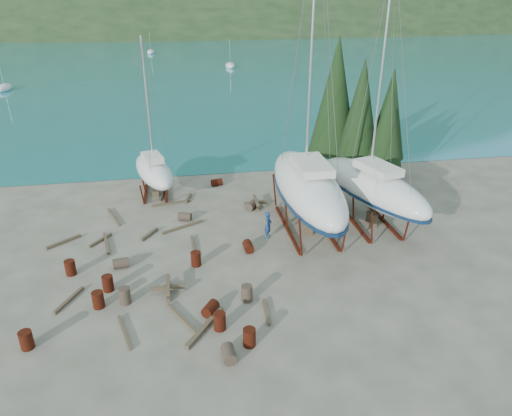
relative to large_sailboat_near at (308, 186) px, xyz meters
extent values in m
plane|color=#585145|center=(-5.86, -3.67, -3.09)|extent=(600.00, 600.00, 0.00)
plane|color=teal|center=(-5.86, 311.33, -3.09)|extent=(700.00, 700.00, 0.00)
ellipsoid|color=black|center=(-5.86, 316.33, -3.09)|extent=(800.00, 360.00, 110.00)
cube|color=beige|center=(-65.86, 186.33, -1.09)|extent=(6.00, 5.00, 4.00)
cube|color=#A54C2D|center=(-65.86, 186.33, 1.71)|extent=(6.60, 5.60, 1.60)
cube|color=beige|center=(-25.86, 186.33, -1.09)|extent=(6.00, 5.00, 4.00)
cube|color=#A54C2D|center=(-25.86, 186.33, 1.71)|extent=(6.60, 5.60, 1.60)
cube|color=beige|center=(24.14, 186.33, -1.09)|extent=(6.00, 5.00, 4.00)
cube|color=#A54C2D|center=(24.14, 186.33, 1.71)|extent=(6.60, 5.60, 1.60)
cylinder|color=black|center=(6.64, 8.33, -2.29)|extent=(0.36, 0.36, 1.60)
cone|color=black|center=(6.64, 8.33, 2.71)|extent=(3.60, 3.60, 8.40)
cylinder|color=black|center=(8.14, 6.33, -2.41)|extent=(0.36, 0.36, 1.36)
cone|color=black|center=(8.14, 6.33, 1.84)|extent=(3.06, 3.06, 7.14)
cylinder|color=black|center=(5.14, 10.33, -2.17)|extent=(0.36, 0.36, 1.84)
cone|color=black|center=(5.14, 10.33, 3.58)|extent=(4.14, 4.14, 9.66)
cylinder|color=black|center=(9.64, 9.33, -2.37)|extent=(0.36, 0.36, 1.44)
cone|color=black|center=(9.64, 9.33, 2.13)|extent=(3.24, 3.24, 7.56)
ellipsoid|color=silver|center=(-35.86, 56.33, -2.71)|extent=(2.00, 5.00, 1.40)
cylinder|color=silver|center=(-35.86, 56.33, 0.14)|extent=(0.08, 0.08, 5.00)
ellipsoid|color=silver|center=(4.14, 76.33, -2.71)|extent=(2.00, 5.00, 1.40)
cylinder|color=silver|center=(4.14, 76.33, 0.14)|extent=(0.08, 0.08, 5.00)
ellipsoid|color=silver|center=(-13.86, 106.33, -2.71)|extent=(2.00, 5.00, 1.40)
cylinder|color=silver|center=(-13.86, 106.33, 0.14)|extent=(0.08, 0.08, 5.00)
ellipsoid|color=silver|center=(0.00, 0.02, -0.04)|extent=(3.62, 12.21, 2.85)
cube|color=#0C213E|center=(0.00, -0.59, -1.02)|extent=(0.26, 2.20, 1.00)
cube|color=silver|center=(0.00, -0.59, 1.63)|extent=(1.98, 3.67, 0.50)
cylinder|color=silver|center=(0.00, 0.63, 8.80)|extent=(0.14, 0.14, 14.63)
cube|color=#561A0E|center=(-1.24, 0.02, -2.99)|extent=(0.18, 6.71, 0.20)
cube|color=#561A0E|center=(1.24, 0.02, -2.99)|extent=(0.18, 6.71, 0.20)
cube|color=brown|center=(0.00, -0.59, -2.53)|extent=(0.50, 0.80, 1.13)
ellipsoid|color=silver|center=(4.54, 0.21, -0.41)|extent=(5.81, 10.96, 2.49)
cube|color=#0C213E|center=(4.54, -0.32, -1.21)|extent=(0.76, 1.89, 1.00)
cube|color=silver|center=(4.54, -0.32, 1.08)|extent=(2.48, 3.50, 0.50)
cylinder|color=silver|center=(4.54, 0.73, 7.24)|extent=(0.14, 0.14, 12.62)
cube|color=#561A0E|center=(3.47, 0.21, -2.99)|extent=(0.18, 5.79, 0.20)
cube|color=#561A0E|center=(5.61, 0.21, -2.99)|extent=(0.18, 5.79, 0.20)
cube|color=brown|center=(4.54, -0.32, -2.62)|extent=(0.50, 0.80, 0.93)
ellipsoid|color=silver|center=(-10.07, 7.89, -1.20)|extent=(4.21, 7.70, 1.89)
cube|color=#0C213E|center=(-10.07, 7.52, -1.70)|extent=(0.60, 1.34, 1.00)
cube|color=silver|center=(-10.07, 7.52, -0.01)|extent=(1.82, 2.47, 0.50)
cylinder|color=silver|center=(-10.07, 8.26, 4.25)|extent=(0.14, 0.14, 8.82)
cube|color=#561A0E|center=(-10.88, 7.89, -2.99)|extent=(0.18, 4.04, 0.20)
cube|color=#561A0E|center=(-9.26, 7.89, -2.99)|extent=(0.18, 4.04, 0.20)
cube|color=brown|center=(-10.07, 7.52, -2.87)|extent=(0.50, 0.80, 0.44)
imported|color=navy|center=(-2.71, -0.78, -2.19)|extent=(0.66, 0.78, 1.80)
cylinder|color=#561A0E|center=(-15.25, -9.00, -2.65)|extent=(0.58, 0.58, 0.88)
cylinder|color=#2D2823|center=(-6.52, -11.21, -2.80)|extent=(0.63, 0.91, 0.58)
cylinder|color=#561A0E|center=(-6.69, -9.19, -2.65)|extent=(0.58, 0.58, 0.88)
cylinder|color=#561A0E|center=(-5.16, 8.66, -2.80)|extent=(0.98, 0.75, 0.58)
cylinder|color=#561A0E|center=(-4.25, -2.23, -2.80)|extent=(0.62, 0.91, 0.58)
cylinder|color=#561A0E|center=(-5.50, -10.51, -2.65)|extent=(0.58, 0.58, 0.88)
cylinder|color=#561A0E|center=(-14.48, -3.14, -2.65)|extent=(0.58, 0.58, 0.88)
cylinder|color=#2D2823|center=(-7.96, 2.64, -2.80)|extent=(1.01, 0.82, 0.58)
cylinder|color=#561A0E|center=(-12.22, -5.08, -2.65)|extent=(0.58, 0.58, 0.88)
cylinder|color=#2D2823|center=(-3.09, 3.69, -2.80)|extent=(0.97, 1.05, 0.58)
cylinder|color=#561A0E|center=(-7.04, -7.96, -2.80)|extent=(0.97, 1.05, 0.58)
cylinder|color=#561A0E|center=(-12.53, -6.48, -2.65)|extent=(0.58, 0.58, 0.88)
cylinder|color=#561A0E|center=(-7.50, -3.38, -2.65)|extent=(0.58, 0.58, 0.88)
cylinder|color=#2D2823|center=(-11.77, -2.88, -2.80)|extent=(0.94, 0.68, 0.58)
cylinder|color=#2D2823|center=(-11.24, -6.36, -2.65)|extent=(0.58, 0.58, 0.88)
cylinder|color=#2D2823|center=(-5.10, -7.22, -2.65)|extent=(0.58, 0.58, 0.88)
cube|color=brown|center=(-8.88, 5.57, -3.02)|extent=(2.91, 0.72, 0.14)
cube|color=brown|center=(1.65, -1.79, -2.99)|extent=(0.98, 1.50, 0.19)
cube|color=brown|center=(-15.63, 0.69, -3.00)|extent=(1.91, 1.56, 0.19)
cube|color=brown|center=(-11.10, -8.75, -3.02)|extent=(0.87, 2.47, 0.15)
cube|color=brown|center=(-13.38, 0.50, -3.01)|extent=(1.28, 1.62, 0.17)
cube|color=brown|center=(-8.38, -8.34, -3.01)|extent=(1.58, 2.72, 0.16)
cube|color=brown|center=(-7.61, 6.22, -3.00)|extent=(0.60, 1.63, 0.19)
cube|color=brown|center=(-4.31, -8.44, -3.00)|extent=(0.29, 1.92, 0.17)
cube|color=brown|center=(-10.33, 0.77, -3.00)|extent=(1.10, 1.56, 0.19)
cube|color=brown|center=(-9.57, 7.23, -3.02)|extent=(0.51, 2.15, 0.15)
cube|color=brown|center=(-8.12, 1.50, -3.01)|extent=(2.85, 1.58, 0.16)
cube|color=brown|center=(-7.55, -1.37, -3.01)|extent=(0.26, 2.83, 0.15)
cube|color=brown|center=(-14.12, -5.75, -3.01)|extent=(1.18, 2.15, 0.17)
cube|color=brown|center=(-12.90, 3.89, -3.02)|extent=(1.21, 2.88, 0.15)
cube|color=brown|center=(-7.39, -9.09, -2.98)|extent=(1.98, 2.66, 0.23)
cube|color=brown|center=(-12.96, 0.06, -3.01)|extent=(0.73, 2.72, 0.16)
cube|color=brown|center=(-9.08, -5.83, -2.99)|extent=(0.20, 1.80, 0.20)
cube|color=brown|center=(-9.08, -5.83, -2.79)|extent=(1.80, 0.20, 0.20)
cube|color=brown|center=(-9.08, -5.83, -2.59)|extent=(0.20, 1.80, 0.20)
cube|color=brown|center=(-2.68, 4.07, -2.99)|extent=(0.20, 1.80, 0.20)
cube|color=brown|center=(-2.68, 4.07, -2.79)|extent=(1.80, 0.20, 0.20)
cube|color=brown|center=(-2.68, 4.07, -2.59)|extent=(0.20, 1.80, 0.20)
camera|label=1|loc=(-7.94, -26.27, 11.15)|focal=32.00mm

